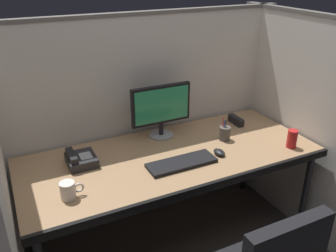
% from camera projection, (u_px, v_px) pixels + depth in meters
% --- Properties ---
extents(cubicle_partition_rear, '(2.21, 0.06, 1.57)m').
position_uv_depth(cubicle_partition_rear, '(144.00, 122.00, 2.64)').
color(cubicle_partition_rear, beige).
rests_on(cubicle_partition_rear, ground).
extents(cubicle_partition_left, '(0.06, 1.41, 1.57)m').
position_uv_depth(cubicle_partition_left, '(3.00, 197.00, 1.80)').
color(cubicle_partition_left, beige).
rests_on(cubicle_partition_left, ground).
extents(cubicle_partition_right, '(0.06, 1.41, 1.57)m').
position_uv_depth(cubicle_partition_right, '(300.00, 125.00, 2.59)').
color(cubicle_partition_right, beige).
rests_on(cubicle_partition_right, ground).
extents(desk, '(1.90, 0.80, 0.74)m').
position_uv_depth(desk, '(172.00, 162.00, 2.31)').
color(desk, '#997551').
rests_on(desk, ground).
extents(monitor_center, '(0.43, 0.17, 0.37)m').
position_uv_depth(monitor_center, '(161.00, 108.00, 2.45)').
color(monitor_center, gray).
rests_on(monitor_center, desk).
extents(keyboard_main, '(0.43, 0.15, 0.02)m').
position_uv_depth(keyboard_main, '(181.00, 163.00, 2.18)').
color(keyboard_main, black).
rests_on(keyboard_main, desk).
extents(computer_mouse, '(0.06, 0.10, 0.04)m').
position_uv_depth(computer_mouse, '(219.00, 152.00, 2.29)').
color(computer_mouse, black).
rests_on(computer_mouse, desk).
extents(red_stapler, '(0.04, 0.15, 0.06)m').
position_uv_depth(red_stapler, '(236.00, 120.00, 2.71)').
color(red_stapler, black).
rests_on(red_stapler, desk).
extents(pen_cup, '(0.08, 0.08, 0.16)m').
position_uv_depth(pen_cup, '(225.00, 133.00, 2.46)').
color(pen_cup, '#4C4742').
rests_on(pen_cup, desk).
extents(coffee_mug, '(0.13, 0.08, 0.09)m').
position_uv_depth(coffee_mug, '(68.00, 190.00, 1.85)').
color(coffee_mug, silver).
rests_on(coffee_mug, desk).
extents(desk_phone, '(0.17, 0.19, 0.09)m').
position_uv_depth(desk_phone, '(80.00, 160.00, 2.17)').
color(desk_phone, black).
rests_on(desk_phone, desk).
extents(soda_can, '(0.07, 0.07, 0.12)m').
position_uv_depth(soda_can, '(292.00, 139.00, 2.36)').
color(soda_can, red).
rests_on(soda_can, desk).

